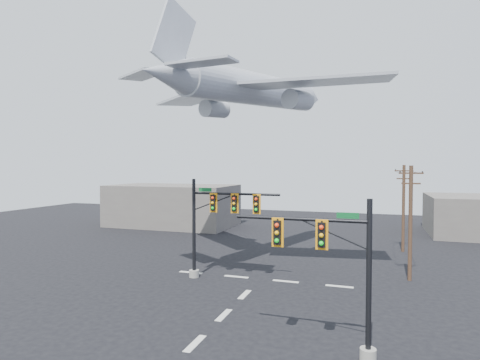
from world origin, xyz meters
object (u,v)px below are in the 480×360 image
(utility_pole_a, at_px, (410,221))
(utility_pole_b, at_px, (403,206))
(signal_mast_far, at_px, (214,223))
(airliner, at_px, (255,90))
(signal_mast_near, at_px, (338,272))

(utility_pole_a, bearing_deg, utility_pole_b, 88.92)
(signal_mast_far, xyz_separation_m, utility_pole_a, (14.40, 4.53, 0.23))
(utility_pole_a, distance_m, airliner, 16.91)
(utility_pole_a, relative_size, utility_pole_b, 0.99)
(utility_pole_a, relative_size, airliner, 0.35)
(signal_mast_near, height_order, utility_pole_b, utility_pole_b)
(signal_mast_far, distance_m, utility_pole_a, 15.10)
(utility_pole_a, height_order, airliner, airliner)
(signal_mast_near, bearing_deg, utility_pole_a, 73.84)
(signal_mast_near, height_order, airliner, airliner)
(signal_mast_far, relative_size, airliner, 0.31)
(signal_mast_far, bearing_deg, utility_pole_b, 46.84)
(signal_mast_near, relative_size, utility_pole_b, 0.82)
(utility_pole_a, xyz_separation_m, airliner, (-12.81, 1.33, 10.97))
(signal_mast_near, distance_m, utility_pole_a, 14.98)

